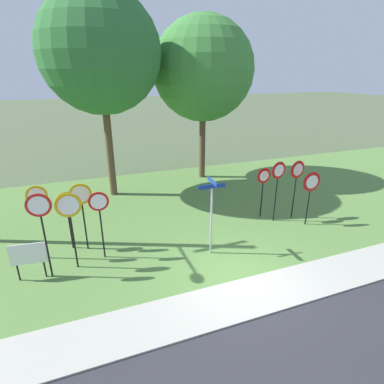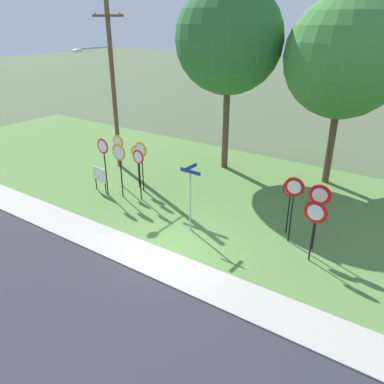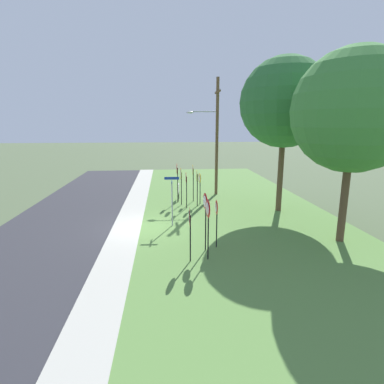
% 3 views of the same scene
% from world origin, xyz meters
% --- Properties ---
extents(ground_plane, '(160.00, 160.00, 0.00)m').
position_xyz_m(ground_plane, '(0.00, 0.00, 0.00)').
color(ground_plane, '#4C5B3D').
extents(road_asphalt, '(44.00, 6.40, 0.01)m').
position_xyz_m(road_asphalt, '(0.00, -4.80, 0.01)').
color(road_asphalt, '#2D2D33').
rests_on(road_asphalt, ground_plane).
extents(sidewalk_strip, '(44.00, 1.60, 0.06)m').
position_xyz_m(sidewalk_strip, '(0.00, -0.80, 0.03)').
color(sidewalk_strip, '#ADAA9E').
rests_on(sidewalk_strip, ground_plane).
extents(grass_median, '(44.00, 12.00, 0.04)m').
position_xyz_m(grass_median, '(0.00, 6.00, 0.02)').
color(grass_median, '#567F3D').
rests_on(grass_median, ground_plane).
extents(stop_sign_near_left, '(0.73, 0.11, 2.86)m').
position_xyz_m(stop_sign_near_left, '(-5.49, 2.28, 2.12)').
color(stop_sign_near_left, black).
rests_on(stop_sign_near_left, grass_median).
extents(stop_sign_near_right, '(0.66, 0.12, 2.24)m').
position_xyz_m(stop_sign_near_right, '(-4.83, 3.86, 1.65)').
color(stop_sign_near_right, black).
rests_on(stop_sign_near_right, grass_median).
extents(stop_sign_far_left, '(0.80, 0.09, 2.67)m').
position_xyz_m(stop_sign_far_left, '(-4.71, 2.51, 2.01)').
color(stop_sign_far_left, black).
rests_on(stop_sign_far_left, grass_median).
extents(stop_sign_far_center, '(0.67, 0.10, 2.72)m').
position_xyz_m(stop_sign_far_center, '(-5.65, 3.45, 2.00)').
color(stop_sign_far_center, black).
rests_on(stop_sign_far_center, grass_median).
extents(stop_sign_far_right, '(0.76, 0.12, 2.57)m').
position_xyz_m(stop_sign_far_right, '(-4.32, 3.60, 1.92)').
color(stop_sign_far_right, black).
rests_on(stop_sign_far_right, grass_median).
extents(stop_sign_center_tall, '(0.67, 0.10, 2.48)m').
position_xyz_m(stop_sign_center_tall, '(-3.79, 2.81, 1.82)').
color(stop_sign_center_tall, black).
rests_on(stop_sign_center_tall, grass_median).
extents(yield_sign_near_left, '(0.84, 0.11, 2.36)m').
position_xyz_m(yield_sign_near_left, '(4.55, 2.34, 1.80)').
color(yield_sign_near_left, black).
rests_on(yield_sign_near_left, grass_median).
extents(yield_sign_near_right, '(0.74, 0.13, 2.69)m').
position_xyz_m(yield_sign_near_right, '(3.47, 3.13, 2.06)').
color(yield_sign_near_right, black).
rests_on(yield_sign_near_right, grass_median).
extents(yield_sign_far_left, '(0.67, 0.10, 2.28)m').
position_xyz_m(yield_sign_far_left, '(3.15, 3.69, 1.73)').
color(yield_sign_far_left, black).
rests_on(yield_sign_far_left, grass_median).
extents(yield_sign_far_right, '(0.78, 0.13, 2.64)m').
position_xyz_m(yield_sign_far_right, '(4.41, 3.11, 2.03)').
color(yield_sign_far_right, black).
rests_on(yield_sign_far_right, grass_median).
extents(street_name_post, '(0.96, 0.82, 2.81)m').
position_xyz_m(street_name_post, '(-0.19, 1.76, 1.72)').
color(street_name_post, '#9EA0A8').
rests_on(street_name_post, grass_median).
extents(utility_pole, '(2.10, 2.54, 9.14)m').
position_xyz_m(utility_pole, '(-7.83, 5.39, 4.96)').
color(utility_pole, brown).
rests_on(utility_pole, grass_median).
extents(notice_board, '(1.10, 0.16, 1.25)m').
position_xyz_m(notice_board, '(-6.05, 2.39, 0.87)').
color(notice_board, black).
rests_on(notice_board, grass_median).
extents(oak_tree_left, '(5.58, 5.58, 9.74)m').
position_xyz_m(oak_tree_left, '(-2.67, 8.90, 6.98)').
color(oak_tree_left, brown).
rests_on(oak_tree_left, grass_median).
extents(oak_tree_right, '(5.64, 5.64, 9.06)m').
position_xyz_m(oak_tree_right, '(2.88, 9.97, 6.27)').
color(oak_tree_right, brown).
rests_on(oak_tree_right, grass_median).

